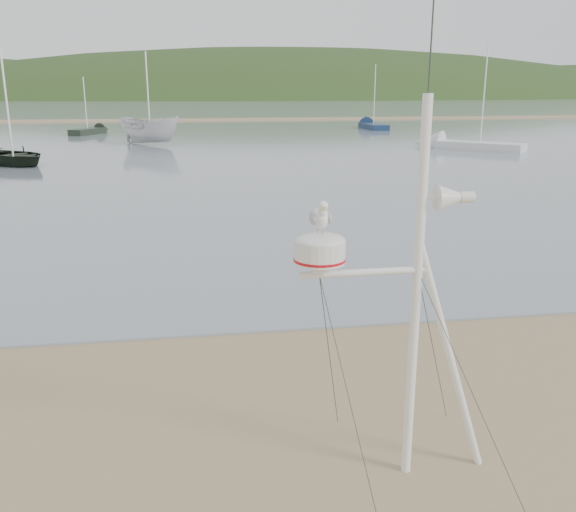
{
  "coord_description": "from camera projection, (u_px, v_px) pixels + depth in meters",
  "views": [
    {
      "loc": [
        1.35,
        -5.58,
        4.06
      ],
      "look_at": [
        2.39,
        1.0,
        2.2
      ],
      "focal_mm": 38.0,
      "sensor_mm": 36.0,
      "label": 1
    }
  ],
  "objects": [
    {
      "name": "hill_ridge",
      "position": [
        235.0,
        149.0,
        237.81
      ],
      "size": [
        620.0,
        180.0,
        80.0
      ],
      "color": "#1F3516",
      "rests_on": "ground"
    },
    {
      "name": "far_cottages",
      "position": [
        194.0,
        86.0,
        191.99
      ],
      "size": [
        294.4,
        6.3,
        8.0
      ],
      "color": "beige",
      "rests_on": "ground"
    },
    {
      "name": "water",
      "position": [
        183.0,
        105.0,
        131.74
      ],
      "size": [
        560.0,
        256.0,
        0.04
      ],
      "primitive_type": "cube",
      "color": "slate",
      "rests_on": "ground"
    },
    {
      "name": "sandbar",
      "position": [
        178.0,
        120.0,
        72.76
      ],
      "size": [
        560.0,
        7.0,
        0.07
      ],
      "primitive_type": "cube",
      "color": "#8A7150",
      "rests_on": "water"
    },
    {
      "name": "boat_dark",
      "position": [
        9.0,
        119.0,
        31.34
      ],
      "size": [
        3.03,
        3.07,
        4.68
      ],
      "primitive_type": "imported",
      "rotation": [
        0.0,
        0.0,
        0.8
      ],
      "color": "black",
      "rests_on": "water"
    },
    {
      "name": "mast_rig",
      "position": [
        408.0,
        375.0,
        6.3
      ],
      "size": [
        2.15,
        2.3,
        4.86
      ],
      "color": "white",
      "rests_on": "ground"
    },
    {
      "name": "sailboat_dark_mid",
      "position": [
        95.0,
        130.0,
        53.0
      ],
      "size": [
        3.31,
        5.08,
        5.09
      ],
      "color": "black",
      "rests_on": "ground"
    },
    {
      "name": "ground",
      "position": [
        71.0,
        499.0,
        6.2
      ],
      "size": [
        560.0,
        560.0,
        0.0
      ],
      "primitive_type": "plane",
      "color": "#8A7150",
      "rests_on": "ground"
    },
    {
      "name": "boat_white",
      "position": [
        149.0,
        106.0,
        42.33
      ],
      "size": [
        2.87,
        2.86,
        5.33
      ],
      "primitive_type": "imported",
      "rotation": [
        0.0,
        0.0,
        0.86
      ],
      "color": "silver",
      "rests_on": "water"
    },
    {
      "name": "sailboat_blue_far",
      "position": [
        368.0,
        125.0,
        59.96
      ],
      "size": [
        1.7,
        6.55,
        6.5
      ],
      "color": "#132645",
      "rests_on": "ground"
    },
    {
      "name": "sailboat_white_near",
      "position": [
        451.0,
        144.0,
        40.48
      ],
      "size": [
        6.53,
        6.26,
        7.23
      ],
      "color": "silver",
      "rests_on": "ground"
    }
  ]
}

